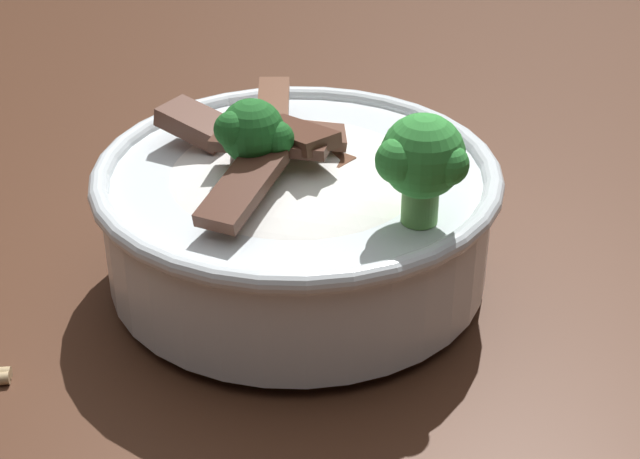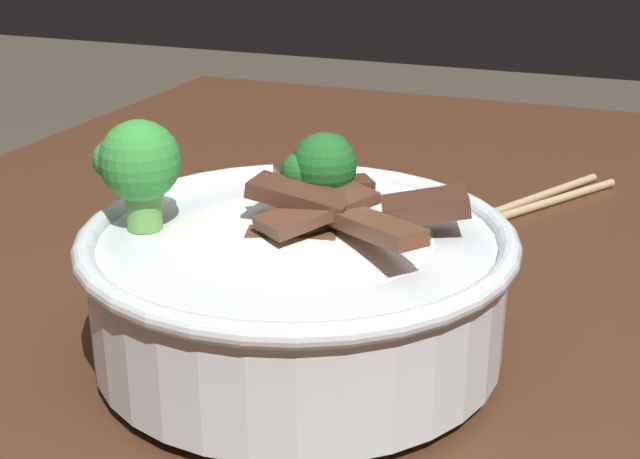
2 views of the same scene
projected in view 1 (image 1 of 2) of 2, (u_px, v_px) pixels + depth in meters
dining_table at (207, 331)px, 0.72m from camera, size 1.32×1.05×0.82m
rice_bowl at (298, 210)px, 0.59m from camera, size 0.24×0.24×0.13m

